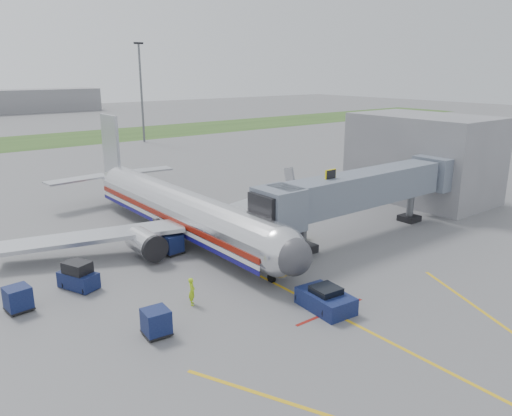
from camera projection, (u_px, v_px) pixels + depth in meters
ground at (289, 291)px, 35.42m from camera, size 400.00×400.00×0.00m
grass_strip at (2, 144)px, 103.76m from camera, size 300.00×25.00×0.01m
apron_markings at (372, 333)px, 29.80m from camera, size 21.52×50.00×0.01m
airliner at (181, 209)px, 46.29m from camera, size 32.10×35.67×10.25m
jet_bridge at (359, 190)px, 45.62m from camera, size 25.30×4.00×6.90m
terminal at (423, 157)px, 59.42m from camera, size 10.00×16.00×10.00m
light_mast_right at (141, 90)px, 104.25m from camera, size 2.00×0.44×20.40m
pushback_tug at (326, 300)px, 32.61m from camera, size 2.59×3.92×1.56m
baggage_tug at (78, 277)px, 35.66m from camera, size 2.48×3.21×2.00m
baggage_cart_a at (156, 322)px, 29.35m from camera, size 1.64×1.64×1.64m
baggage_cart_b at (18, 299)px, 32.32m from camera, size 1.70×1.70×1.66m
baggage_cart_c at (172, 244)px, 42.26m from camera, size 1.77×1.77×1.73m
belt_loader at (166, 241)px, 44.25m from camera, size 1.87×4.14×1.96m
ground_power_cart at (296, 232)px, 45.97m from camera, size 2.00×1.71×1.35m
ramp_worker at (192, 291)px, 33.14m from camera, size 0.75×0.83×1.91m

